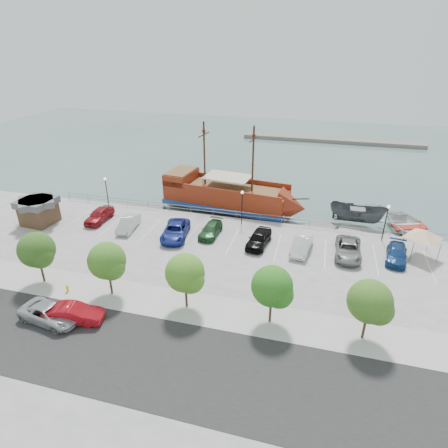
# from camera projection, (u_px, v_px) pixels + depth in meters

# --- Properties ---
(ground) EXTENTS (160.00, 160.00, 0.00)m
(ground) POSITION_uv_depth(u_px,v_px,m) (228.00, 258.00, 40.24)
(ground) COLOR #45605B
(land_slab) EXTENTS (100.00, 58.00, 1.20)m
(land_slab) POSITION_uv_depth(u_px,v_px,m) (138.00, 434.00, 21.90)
(land_slab) COLOR gray
(land_slab) RESTS_ON ground
(street) EXTENTS (100.00, 8.00, 0.04)m
(street) POSITION_uv_depth(u_px,v_px,m) (170.00, 362.00, 25.96)
(street) COLOR black
(street) RESTS_ON land_slab
(sidewalk) EXTENTS (100.00, 4.00, 0.05)m
(sidewalk) POSITION_uv_depth(u_px,v_px,m) (198.00, 308.00, 31.14)
(sidewalk) COLOR #ACACAB
(sidewalk) RESTS_ON land_slab
(seawall_railing) EXTENTS (50.00, 0.06, 1.00)m
(seawall_railing) POSITION_uv_depth(u_px,v_px,m) (244.00, 216.00, 46.31)
(seawall_railing) COLOR slate
(seawall_railing) RESTS_ON land_slab
(far_shore) EXTENTS (40.00, 3.00, 0.80)m
(far_shore) POSITION_uv_depth(u_px,v_px,m) (331.00, 140.00, 85.31)
(far_shore) COLOR slate
(far_shore) RESTS_ON ground
(pirate_ship) EXTENTS (19.73, 7.55, 12.30)m
(pirate_ship) POSITION_uv_depth(u_px,v_px,m) (236.00, 198.00, 50.09)
(pirate_ship) COLOR maroon
(pirate_ship) RESTS_ON ground
(patrol_boat) EXTENTS (7.11, 3.57, 2.63)m
(patrol_boat) POSITION_uv_depth(u_px,v_px,m) (357.00, 216.00, 46.77)
(patrol_boat) COLOR #3F4448
(patrol_boat) RESTS_ON ground
(speedboat) EXTENTS (8.16, 9.56, 1.67)m
(speedboat) POSITION_uv_depth(u_px,v_px,m) (410.00, 229.00, 44.58)
(speedboat) COLOR silver
(speedboat) RESTS_ON ground
(dock_west) EXTENTS (6.69, 2.83, 0.37)m
(dock_west) POSITION_uv_depth(u_px,v_px,m) (141.00, 208.00, 51.58)
(dock_west) COLOR #6A645C
(dock_west) RESTS_ON ground
(dock_mid) EXTENTS (6.67, 4.24, 0.37)m
(dock_mid) POSITION_uv_depth(u_px,v_px,m) (309.00, 228.00, 46.27)
(dock_mid) COLOR slate
(dock_mid) RESTS_ON ground
(dock_east) EXTENTS (7.62, 3.84, 0.42)m
(dock_east) POSITION_uv_depth(u_px,v_px,m) (370.00, 235.00, 44.57)
(dock_east) COLOR gray
(dock_east) RESTS_ON ground
(shed) EXTENTS (4.07, 4.07, 3.13)m
(shed) POSITION_uv_depth(u_px,v_px,m) (38.00, 210.00, 44.91)
(shed) COLOR #4F3622
(shed) RESTS_ON land_slab
(canopy_tent) EXTENTS (4.78, 4.78, 3.47)m
(canopy_tent) POSITION_uv_depth(u_px,v_px,m) (425.00, 230.00, 37.44)
(canopy_tent) COLOR slate
(canopy_tent) RESTS_ON land_slab
(street_van) EXTENTS (5.38, 2.99, 1.42)m
(street_van) POSITION_uv_depth(u_px,v_px,m) (50.00, 313.00, 29.53)
(street_van) COLOR #A5A9AC
(street_van) RESTS_ON street
(street_sedan) EXTENTS (4.82, 2.50, 1.51)m
(street_sedan) POSITION_uv_depth(u_px,v_px,m) (74.00, 314.00, 29.43)
(street_sedan) COLOR #AD0E18
(street_sedan) RESTS_ON street
(fire_hydrant) EXTENTS (0.25, 0.25, 0.71)m
(fire_hydrant) POSITION_uv_depth(u_px,v_px,m) (67.00, 288.00, 33.07)
(fire_hydrant) COLOR #E9E402
(fire_hydrant) RESTS_ON sidewalk
(lamp_post_left) EXTENTS (0.36, 0.36, 4.28)m
(lamp_post_left) POSITION_uv_depth(u_px,v_px,m) (106.00, 187.00, 48.31)
(lamp_post_left) COLOR black
(lamp_post_left) RESTS_ON land_slab
(lamp_post_mid) EXTENTS (0.36, 0.36, 4.28)m
(lamp_post_mid) POSITION_uv_depth(u_px,v_px,m) (242.00, 202.00, 44.12)
(lamp_post_mid) COLOR black
(lamp_post_mid) RESTS_ON land_slab
(lamp_post_right) EXTENTS (0.36, 0.36, 4.28)m
(lamp_post_right) POSITION_uv_depth(u_px,v_px,m) (387.00, 217.00, 40.38)
(lamp_post_right) COLOR black
(lamp_post_right) RESTS_ON land_slab
(tree_b) EXTENTS (3.30, 3.20, 5.00)m
(tree_b) POSITION_uv_depth(u_px,v_px,m) (38.00, 251.00, 33.09)
(tree_b) COLOR #473321
(tree_b) RESTS_ON sidewalk
(tree_c) EXTENTS (3.30, 3.20, 5.00)m
(tree_c) POSITION_uv_depth(u_px,v_px,m) (108.00, 262.00, 31.45)
(tree_c) COLOR #473321
(tree_c) RESTS_ON sidewalk
(tree_d) EXTENTS (3.30, 3.20, 5.00)m
(tree_d) POSITION_uv_depth(u_px,v_px,m) (186.00, 275.00, 29.82)
(tree_d) COLOR #473321
(tree_d) RESTS_ON sidewalk
(tree_e) EXTENTS (3.30, 3.20, 5.00)m
(tree_e) POSITION_uv_depth(u_px,v_px,m) (274.00, 288.00, 28.19)
(tree_e) COLOR #473321
(tree_e) RESTS_ON sidewalk
(tree_f) EXTENTS (3.30, 3.20, 5.00)m
(tree_f) POSITION_uv_depth(u_px,v_px,m) (372.00, 303.00, 26.55)
(tree_f) COLOR #473321
(tree_f) RESTS_ON sidewalk
(parked_car_a) EXTENTS (1.92, 4.76, 1.62)m
(parked_car_a) POSITION_uv_depth(u_px,v_px,m) (99.00, 215.00, 45.78)
(parked_car_a) COLOR maroon
(parked_car_a) RESTS_ON land_slab
(parked_car_b) EXTENTS (2.09, 4.63, 1.47)m
(parked_car_b) POSITION_uv_depth(u_px,v_px,m) (128.00, 223.00, 43.84)
(parked_car_b) COLOR silver
(parked_car_b) RESTS_ON land_slab
(parked_car_c) EXTENTS (3.58, 6.08, 1.59)m
(parked_car_c) POSITION_uv_depth(u_px,v_px,m) (175.00, 231.00, 42.05)
(parked_car_c) COLOR navy
(parked_car_c) RESTS_ON land_slab
(parked_car_d) EXTENTS (2.03, 4.63, 1.32)m
(parked_car_d) POSITION_uv_depth(u_px,v_px,m) (211.00, 230.00, 42.56)
(parked_car_d) COLOR #225029
(parked_car_d) RESTS_ON land_slab
(parked_car_e) EXTENTS (2.51, 5.01, 1.64)m
(parked_car_e) POSITION_uv_depth(u_px,v_px,m) (259.00, 238.00, 40.40)
(parked_car_e) COLOR black
(parked_car_e) RESTS_ON land_slab
(parked_car_f) EXTENTS (2.21, 4.98, 1.59)m
(parked_car_f) POSITION_uv_depth(u_px,v_px,m) (302.00, 244.00, 39.26)
(parked_car_f) COLOR white
(parked_car_f) RESTS_ON land_slab
(parked_car_g) EXTENTS (2.64, 5.54, 1.53)m
(parked_car_g) POSITION_uv_depth(u_px,v_px,m) (348.00, 249.00, 38.41)
(parked_car_g) COLOR slate
(parked_car_g) RESTS_ON land_slab
(parked_car_h) EXTENTS (2.65, 4.98, 1.37)m
(parked_car_h) POSITION_uv_depth(u_px,v_px,m) (397.00, 254.00, 37.72)
(parked_car_h) COLOR navy
(parked_car_h) RESTS_ON land_slab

